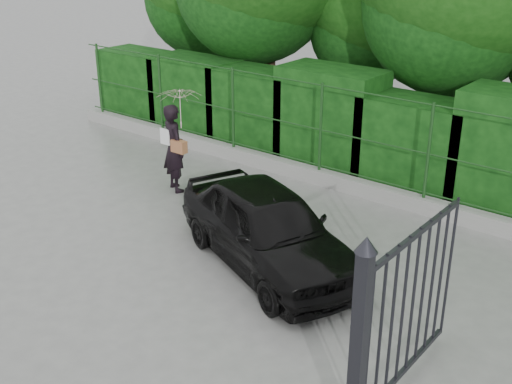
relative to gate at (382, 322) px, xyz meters
The scene contains 7 objects.
ground 4.81m from the gate, behind, with size 80.00×80.00×0.00m, color gray.
kerb 7.04m from the gate, 131.36° to the left, with size 14.00×0.25×0.30m, color #9E9E99.
fence 6.82m from the gate, 129.97° to the left, with size 14.13×0.06×1.80m.
hedge 7.70m from the gate, 126.00° to the left, with size 14.20×1.20×2.26m.
gate is the anchor object (origin of this frame).
woman 6.95m from the gate, 152.74° to the left, with size 0.95×0.87×2.08m.
car 3.53m from the gate, 147.40° to the left, with size 1.53×3.80×1.29m, color black.
Camera 1 is at (7.05, -5.88, 5.00)m, focal length 45.00 mm.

